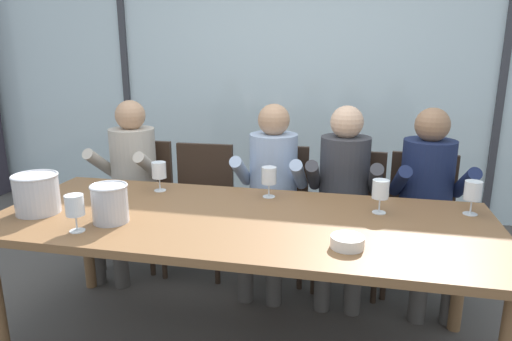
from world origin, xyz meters
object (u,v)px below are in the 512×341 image
(ice_bucket_secondary, at_px, (110,203))
(wine_glass_by_left_taster, at_px, (380,191))
(dining_table, at_px, (241,229))
(chair_near_window_right, at_px, (421,212))
(ice_bucket_primary, at_px, (37,193))
(chair_center, at_px, (277,200))
(person_beige_jumper, at_px, (129,174))
(tasting_bowl, at_px, (347,242))
(wine_glass_near_bucket, at_px, (473,192))
(chair_left_of_center, at_px, (201,197))
(person_navy_polo, at_px, (429,193))
(wine_glass_center_pour, at_px, (269,177))
(wine_glass_by_right_taster, at_px, (159,171))
(wine_glass_spare_empty, at_px, (75,207))
(chair_right_of_center, at_px, (351,208))
(person_charcoal_jacket, at_px, (343,187))
(chair_near_curtain, at_px, (141,192))
(person_pale_blue_shirt, at_px, (271,183))

(ice_bucket_secondary, xyz_separation_m, wine_glass_by_left_taster, (1.27, 0.41, 0.02))
(dining_table, bearing_deg, chair_near_window_right, 42.51)
(ice_bucket_secondary, bearing_deg, ice_bucket_primary, 174.85)
(chair_center, height_order, person_beige_jumper, person_beige_jumper)
(tasting_bowl, height_order, wine_glass_near_bucket, wine_glass_near_bucket)
(chair_left_of_center, bearing_deg, ice_bucket_secondary, -95.54)
(person_beige_jumper, height_order, tasting_bowl, person_beige_jumper)
(person_navy_polo, height_order, ice_bucket_secondary, person_navy_polo)
(person_navy_polo, bearing_deg, tasting_bowl, -120.70)
(wine_glass_near_bucket, relative_size, wine_glass_center_pour, 1.00)
(ice_bucket_secondary, bearing_deg, wine_glass_by_right_taster, 87.51)
(wine_glass_near_bucket, height_order, wine_glass_spare_empty, same)
(chair_right_of_center, distance_m, person_charcoal_jacket, 0.22)
(ice_bucket_secondary, bearing_deg, chair_left_of_center, 85.91)
(dining_table, height_order, wine_glass_by_right_taster, wine_glass_by_right_taster)
(ice_bucket_primary, bearing_deg, wine_glass_by_left_taster, 12.17)
(chair_center, distance_m, ice_bucket_primary, 1.55)
(tasting_bowl, bearing_deg, chair_right_of_center, 89.42)
(wine_glass_near_bucket, height_order, wine_glass_center_pour, same)
(chair_left_of_center, relative_size, wine_glass_by_right_taster, 5.06)
(chair_near_curtain, height_order, tasting_bowl, chair_near_curtain)
(ice_bucket_primary, distance_m, wine_glass_near_bucket, 2.20)
(chair_right_of_center, xyz_separation_m, tasting_bowl, (-0.01, -1.14, 0.24))
(chair_right_of_center, relative_size, chair_near_window_right, 1.00)
(dining_table, relative_size, person_navy_polo, 2.07)
(chair_near_curtain, distance_m, wine_glass_by_right_taster, 0.80)
(chair_left_of_center, relative_size, chair_right_of_center, 1.00)
(wine_glass_near_bucket, bearing_deg, ice_bucket_secondary, -164.39)
(chair_near_curtain, distance_m, chair_left_of_center, 0.48)
(chair_right_of_center, relative_size, ice_bucket_primary, 3.92)
(chair_right_of_center, bearing_deg, ice_bucket_primary, -141.56)
(wine_glass_near_bucket, xyz_separation_m, wine_glass_by_right_taster, (-1.70, 0.04, 0.00))
(ice_bucket_secondary, xyz_separation_m, wine_glass_near_bucket, (1.72, 0.48, 0.02))
(tasting_bowl, bearing_deg, wine_glass_spare_empty, -176.06)
(ice_bucket_primary, relative_size, wine_glass_by_right_taster, 1.29)
(chair_near_curtain, height_order, ice_bucket_secondary, ice_bucket_secondary)
(chair_left_of_center, bearing_deg, wine_glass_by_left_taster, -31.12)
(chair_near_window_right, distance_m, person_charcoal_jacket, 0.55)
(chair_near_window_right, bearing_deg, chair_right_of_center, -171.41)
(ice_bucket_secondary, bearing_deg, wine_glass_by_left_taster, 17.69)
(person_beige_jumper, xyz_separation_m, ice_bucket_secondary, (0.41, -0.96, 0.14))
(chair_left_of_center, bearing_deg, person_pale_blue_shirt, -14.95)
(ice_bucket_secondary, bearing_deg, chair_center, 61.11)
(chair_right_of_center, relative_size, person_pale_blue_shirt, 0.73)
(chair_near_curtain, distance_m, tasting_bowl, 1.93)
(chair_left_of_center, bearing_deg, wine_glass_near_bucket, -21.65)
(ice_bucket_secondary, distance_m, wine_glass_spare_empty, 0.17)
(chair_center, distance_m, chair_right_of_center, 0.51)
(chair_near_curtain, xyz_separation_m, chair_center, (1.03, 0.02, 0.00))
(ice_bucket_primary, height_order, wine_glass_spare_empty, ice_bucket_primary)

